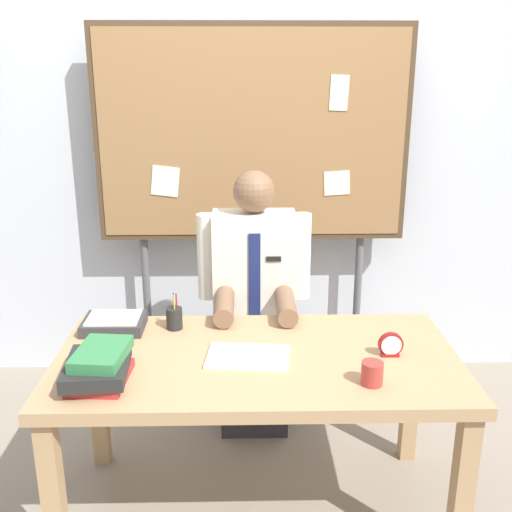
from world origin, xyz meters
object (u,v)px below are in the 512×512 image
object	(u,v)px
person	(254,315)
coffee_mug	(372,373)
desk	(257,375)
bulletin_board	(252,139)
book_stack	(99,366)
paper_tray	(114,323)
open_notebook	(248,357)
desk_clock	(391,346)
pen_holder	(174,318)

from	to	relation	value
person	coffee_mug	bearing A→B (deg)	-65.05
desk	bulletin_board	bearing A→B (deg)	89.99
coffee_mug	book_stack	bearing A→B (deg)	177.39
desk	book_stack	world-z (taller)	book_stack
desk	paper_tray	xyz separation A→B (m)	(-0.61, 0.26, 0.12)
book_stack	open_notebook	size ratio (longest dim) A/B	0.95
book_stack	paper_tray	bearing A→B (deg)	95.07
desk	coffee_mug	size ratio (longest dim) A/B	18.54
book_stack	coffee_mug	xyz separation A→B (m)	(0.98, -0.04, -0.02)
desk	desk_clock	size ratio (longest dim) A/B	16.28
book_stack	paper_tray	world-z (taller)	book_stack
book_stack	coffee_mug	distance (m)	0.98
open_notebook	book_stack	bearing A→B (deg)	-162.94
desk	desk_clock	xyz separation A→B (m)	(0.52, -0.01, 0.13)
coffee_mug	paper_tray	size ratio (longest dim) A/B	0.33
person	open_notebook	distance (m)	0.67
open_notebook	desk	bearing A→B (deg)	29.36
bulletin_board	book_stack	size ratio (longest dim) A/B	6.69
desk	open_notebook	world-z (taller)	open_notebook
bulletin_board	paper_tray	xyz separation A→B (m)	(-0.61, -0.87, -0.69)
open_notebook	coffee_mug	distance (m)	0.49
book_stack	person	bearing A→B (deg)	55.25
book_stack	pen_holder	world-z (taller)	pen_holder
bulletin_board	paper_tray	bearing A→B (deg)	-125.25
bulletin_board	coffee_mug	distance (m)	1.57
desk	book_stack	size ratio (longest dim) A/B	5.21
desk_clock	coffee_mug	bearing A→B (deg)	-118.50
desk_clock	pen_holder	distance (m)	0.92
pen_holder	paper_tray	world-z (taller)	pen_holder
person	pen_holder	world-z (taller)	person
paper_tray	desk_clock	bearing A→B (deg)	-13.53
person	book_stack	xyz separation A→B (m)	(-0.57, -0.83, 0.16)
bulletin_board	paper_tray	size ratio (longest dim) A/B	7.84
paper_tray	desk	bearing A→B (deg)	-23.14
bulletin_board	coffee_mug	world-z (taller)	bulletin_board
desk	paper_tray	distance (m)	0.68
person	bulletin_board	xyz separation A→B (m)	(0.00, 0.49, 0.82)
person	coffee_mug	distance (m)	0.97
desk_clock	pen_holder	size ratio (longest dim) A/B	0.61
desk_clock	coffee_mug	xyz separation A→B (m)	(-0.12, -0.22, -0.00)
person	coffee_mug	xyz separation A→B (m)	(0.41, -0.87, 0.14)
person	bulletin_board	size ratio (longest dim) A/B	0.66
open_notebook	pen_holder	distance (m)	0.43
open_notebook	person	bearing A→B (deg)	86.92
person	desk_clock	bearing A→B (deg)	-51.27
bulletin_board	open_notebook	distance (m)	1.35
person	open_notebook	world-z (taller)	person
desk	person	size ratio (longest dim) A/B	1.17
paper_tray	person	bearing A→B (deg)	31.75
open_notebook	coffee_mug	size ratio (longest dim) A/B	3.74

